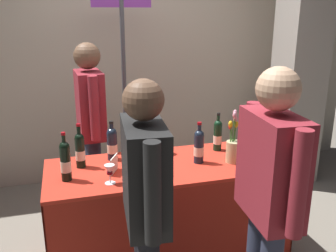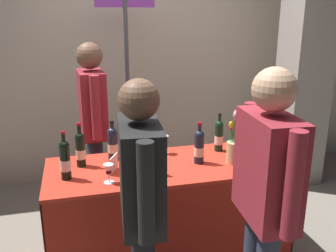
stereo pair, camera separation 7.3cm
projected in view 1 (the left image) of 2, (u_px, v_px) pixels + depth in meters
The scene contains 18 objects.
ground_plane at pixel (168, 252), 2.99m from camera, with size 12.00×12.00×0.00m, color gray.
back_partition at pixel (127, 72), 4.18m from camera, with size 5.68×0.12×2.41m, color #B2A893.
concrete_pillar at pixel (303, 33), 3.89m from camera, with size 0.44×0.44×3.28m, color gray.
tasting_table at pixel (168, 193), 2.83m from camera, with size 1.79×0.71×0.76m.
featured_wine_bottle at pixel (218, 135), 3.02m from camera, with size 0.07×0.07×0.32m.
display_bottle_0 at pixel (65, 161), 2.47m from camera, with size 0.07×0.07×0.34m.
display_bottle_1 at pixel (80, 150), 2.68m from camera, with size 0.07×0.07×0.33m.
display_bottle_2 at pixel (147, 154), 2.57m from camera, with size 0.07×0.07×0.34m.
display_bottle_3 at pixel (112, 143), 2.82m from camera, with size 0.08×0.08×0.31m.
display_bottle_4 at pixel (199, 146), 2.76m from camera, with size 0.08×0.08×0.32m.
wine_glass_near_vendor at pixel (163, 141), 2.95m from camera, with size 0.08×0.08×0.15m.
wine_glass_mid at pixel (110, 171), 2.43m from camera, with size 0.07×0.07×0.13m.
flower_vase at pixel (233, 147), 2.78m from camera, with size 0.11×0.11×0.40m.
brochure_stand at pixel (114, 164), 2.61m from camera, with size 0.15×0.01×0.12m, color silver.
vendor_presenter at pixel (91, 119), 3.21m from camera, with size 0.23×0.56×1.62m.
taster_foreground_right at pixel (270, 189), 1.95m from camera, with size 0.24×0.60×1.60m.
taster_foreground_left at pixel (145, 194), 1.97m from camera, with size 0.25×0.64×1.54m.
booth_signpost at pixel (124, 74), 3.66m from camera, with size 0.57×0.04×2.07m.
Camera 1 is at (-0.70, -2.46, 1.84)m, focal length 39.64 mm.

